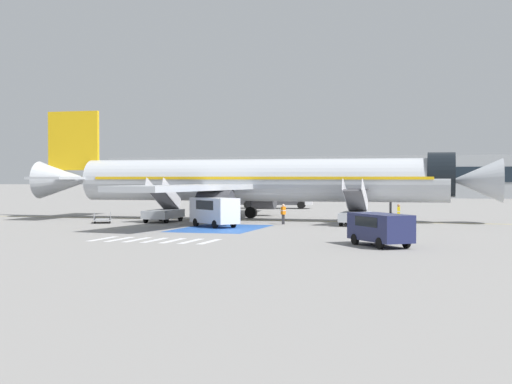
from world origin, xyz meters
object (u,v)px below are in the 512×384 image
airliner (253,181)px  terminal_building (377,177)px  fuel_tanker (274,195)px  ground_crew_1 (224,213)px  boarding_stairs_forward (355,213)px  service_van_2 (214,210)px  boarding_stairs_aft (164,211)px  ground_crew_3 (283,213)px  service_van_0 (380,227)px  ground_crew_2 (232,210)px  ground_crew_0 (399,214)px  baggage_cart (102,220)px

airliner → terminal_building: (1.85, 81.42, 0.46)m
fuel_tanker → ground_crew_1: bearing=-2.9°
boarding_stairs_forward → service_van_2: 11.59m
boarding_stairs_aft → fuel_tanker: bearing=84.0°
airliner → ground_crew_3: 6.87m
service_van_0 → ground_crew_2: size_ratio=2.63×
boarding_stairs_aft → ground_crew_2: 6.01m
airliner → ground_crew_1: airliner is taller
ground_crew_0 → boarding_stairs_forward: bearing=-115.5°
service_van_2 → ground_crew_3: size_ratio=2.81×
service_van_0 → boarding_stairs_aft: bearing=103.1°
boarding_stairs_aft → service_van_0: size_ratio=1.14×
baggage_cart → ground_crew_1: 10.49m
boarding_stairs_aft → fuel_tanker: size_ratio=0.54×
airliner → ground_crew_2: (-0.99, -2.95, -2.60)m
boarding_stairs_forward → baggage_cart: boarding_stairs_forward is taller
boarding_stairs_forward → ground_crew_0: (3.59, -1.30, 0.09)m
ground_crew_3 → terminal_building: terminal_building is taller
boarding_stairs_forward → baggage_cart: bearing=-173.2°
airliner → baggage_cart: bearing=-58.6°
service_van_2 → boarding_stairs_forward: bearing=155.0°
ground_crew_1 → service_van_2: bearing=-115.8°
ground_crew_1 → ground_crew_0: bearing=-36.3°
boarding_stairs_aft → ground_crew_0: bearing=-3.9°
service_van_0 → ground_crew_1: size_ratio=2.91×
ground_crew_0 → ground_crew_3: 9.51m
ground_crew_2 → terminal_building: bearing=19.7°
ground_crew_2 → ground_crew_1: bearing=-159.6°
boarding_stairs_aft → baggage_cart: boarding_stairs_aft is taller
fuel_tanker → ground_crew_0: fuel_tanker is taller
service_van_2 → airliner: bearing=-143.8°
ground_crew_1 → ground_crew_2: (0.05, 2.22, 0.11)m
baggage_cart → ground_crew_2: (10.31, 4.33, 0.76)m
boarding_stairs_forward → ground_crew_2: (-10.98, 1.26, 0.05)m
ground_crew_1 → ground_crew_2: ground_crew_2 is taller
fuel_tanker → ground_crew_3: 30.60m
fuel_tanker → baggage_cart: fuel_tanker is taller
boarding_stairs_forward → terminal_building: size_ratio=0.05×
fuel_tanker → terminal_building: terminal_building is taller
airliner → baggage_cart: airliner is taller
service_van_0 → baggage_cart: service_van_0 is taller
service_van_0 → service_van_2: bearing=101.9°
boarding_stairs_aft → baggage_cart: size_ratio=1.76×
service_van_2 → terminal_building: 90.89m
service_van_0 → baggage_cart: 29.09m
service_van_0 → ground_crew_2: service_van_0 is taller
ground_crew_3 → terminal_building: 86.35m
ground_crew_3 → boarding_stairs_forward: bearing=-60.4°
airliner → service_van_0: 25.93m
boarding_stairs_aft → ground_crew_2: (5.77, 1.67, 0.04)m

